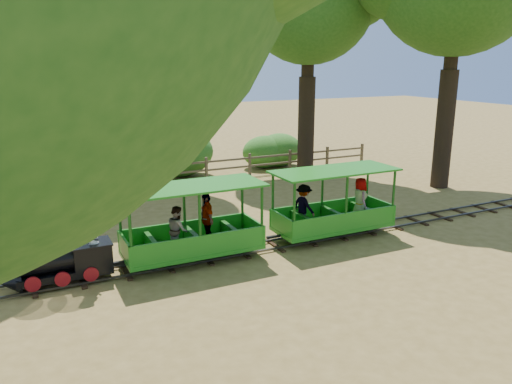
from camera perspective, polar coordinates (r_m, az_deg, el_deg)
name	(u,v)px	position (r m, az deg, el deg)	size (l,w,h in m)	color
ground	(275,246)	(13.60, 2.20, -6.24)	(90.00, 90.00, 0.00)	olive
track	(275,244)	(13.57, 2.21, -5.97)	(22.00, 1.00, 0.10)	#3F3D3A
locomotive	(54,218)	(11.75, -22.05, -2.73)	(2.35, 1.10, 2.79)	black
carriage_front	(193,231)	(12.46, -7.24, -4.45)	(3.56, 1.46, 1.85)	#207D1B
carriage_rear	(332,209)	(14.25, 8.64, -1.96)	(3.56, 1.46, 1.85)	#207D1B
fence	(183,169)	(20.55, -8.32, 2.57)	(18.10, 0.10, 1.00)	brown
shrub_mid_w	(179,152)	(21.75, -8.82, 4.49)	(3.03, 2.33, 2.10)	#2D6B1E
shrub_mid_e	(265,152)	(23.34, 1.03, 4.61)	(2.17, 1.67, 1.50)	#2D6B1E
shrub_east	(279,150)	(23.67, 2.64, 4.82)	(2.26, 1.74, 1.57)	#2D6B1E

